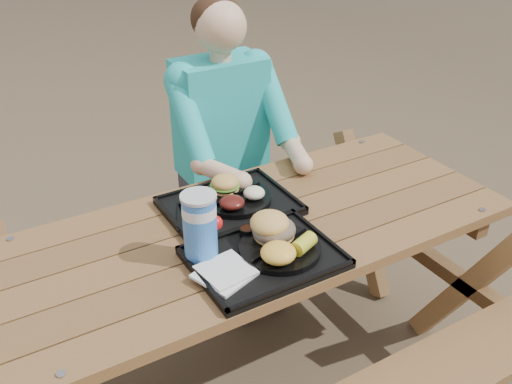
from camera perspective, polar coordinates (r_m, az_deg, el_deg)
ground at (r=2.47m, az=0.00°, el=-17.97°), size 60.00×60.00×0.00m
picnic_table at (r=2.20m, az=0.00°, el=-11.44°), size 1.80×1.49×0.75m
tray_near at (r=1.80m, az=0.80°, el=-6.64°), size 0.45×0.35×0.02m
tray_far at (r=2.06m, az=-2.65°, el=-1.47°), size 0.45×0.35×0.02m
plate_near at (r=1.81m, az=2.39°, el=-5.68°), size 0.26×0.26×0.02m
plate_far at (r=2.07m, az=-2.06°, el=-0.65°), size 0.26×0.26×0.02m
napkin_stack at (r=1.71m, az=-3.18°, el=-8.16°), size 0.19×0.19×0.02m
soda_cup at (r=1.74m, az=-5.62°, el=-3.58°), size 0.10×0.10×0.21m
condiment_bbq at (r=1.87m, az=-0.91°, el=-4.00°), size 0.05×0.05×0.03m
condiment_mustard at (r=1.90m, az=0.33°, el=-3.51°), size 0.06×0.06×0.03m
sandwich at (r=1.80m, az=1.82°, el=-2.72°), size 0.13×0.13×0.14m
mac_cheese at (r=1.73m, az=2.25°, el=-6.10°), size 0.11×0.11×0.05m
corn_cob at (r=1.77m, az=4.79°, el=-5.18°), size 0.11×0.11×0.05m
cutlery_far at (r=2.00m, az=-7.05°, el=-2.20°), size 0.07×0.17×0.01m
burger at (r=2.08m, az=-3.14°, el=1.28°), size 0.10×0.10×0.09m
baked_beans at (r=1.99m, az=-2.42°, el=-1.06°), size 0.09×0.09×0.04m
potato_salad at (r=2.04m, az=-0.19°, el=-0.09°), size 0.08×0.08×0.04m
diner at (r=2.60m, az=-3.22°, el=2.66°), size 0.48×0.84×1.28m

